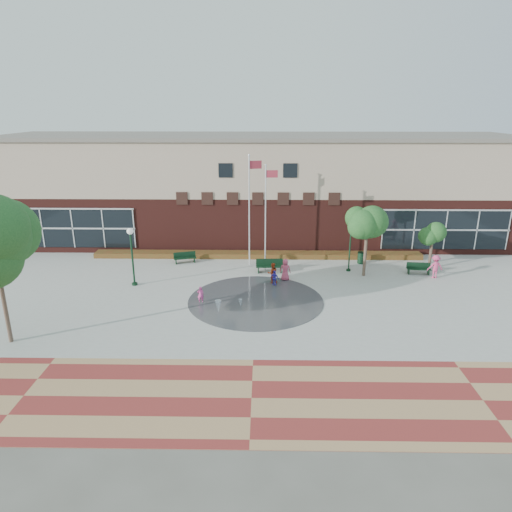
{
  "coord_description": "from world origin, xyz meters",
  "views": [
    {
      "loc": [
        0.46,
        -23.06,
        11.46
      ],
      "look_at": [
        0.0,
        4.0,
        2.6
      ],
      "focal_mm": 32.0,
      "sensor_mm": 36.0,
      "label": 1
    }
  ],
  "objects_px": {
    "flagpole_left": "(266,213)",
    "trash_can": "(361,258)",
    "bench_left": "(185,260)",
    "child_splash": "(201,295)",
    "flagpole_right": "(250,205)"
  },
  "relations": [
    {
      "from": "trash_can",
      "to": "child_splash",
      "type": "relative_size",
      "value": 0.87
    },
    {
      "from": "flagpole_left",
      "to": "trash_can",
      "type": "height_order",
      "value": "flagpole_left"
    },
    {
      "from": "flagpole_left",
      "to": "trash_can",
      "type": "xyz_separation_m",
      "value": [
        7.31,
        1.67,
        -3.85
      ]
    },
    {
      "from": "bench_left",
      "to": "flagpole_left",
      "type": "bearing_deg",
      "value": -30.71
    },
    {
      "from": "flagpole_right",
      "to": "bench_left",
      "type": "xyz_separation_m",
      "value": [
        -5.02,
        0.32,
        -4.36
      ]
    },
    {
      "from": "flagpole_left",
      "to": "trash_can",
      "type": "bearing_deg",
      "value": 9.43
    },
    {
      "from": "flagpole_right",
      "to": "child_splash",
      "type": "bearing_deg",
      "value": -128.7
    },
    {
      "from": "flagpole_left",
      "to": "child_splash",
      "type": "height_order",
      "value": "flagpole_left"
    },
    {
      "from": "flagpole_right",
      "to": "trash_can",
      "type": "relative_size",
      "value": 9.08
    },
    {
      "from": "bench_left",
      "to": "trash_can",
      "type": "xyz_separation_m",
      "value": [
        13.52,
        0.14,
        0.19
      ]
    },
    {
      "from": "flagpole_left",
      "to": "bench_left",
      "type": "relative_size",
      "value": 4.41
    },
    {
      "from": "bench_left",
      "to": "trash_can",
      "type": "distance_m",
      "value": 13.52
    },
    {
      "from": "child_splash",
      "to": "flagpole_left",
      "type": "bearing_deg",
      "value": -131.26
    },
    {
      "from": "bench_left",
      "to": "child_splash",
      "type": "height_order",
      "value": "child_splash"
    },
    {
      "from": "flagpole_left",
      "to": "flagpole_right",
      "type": "relative_size",
      "value": 0.93
    }
  ]
}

